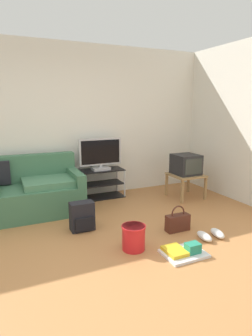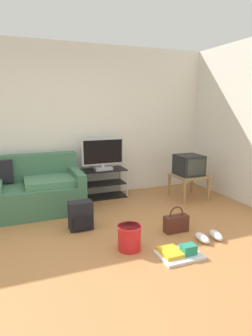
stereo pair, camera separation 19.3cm
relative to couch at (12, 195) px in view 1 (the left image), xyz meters
name	(u,v)px [view 1 (the left image)]	position (x,y,z in m)	size (l,w,h in m)	color
ground_plane	(91,268)	(0.65, -1.88, -0.34)	(9.00, 9.80, 0.02)	#B27542
wall_back	(45,123)	(0.65, 0.57, 1.02)	(9.00, 0.10, 2.70)	silver
wall_right	(252,124)	(3.70, -1.04, 1.02)	(0.10, 3.60, 2.70)	silver
couch	(12,195)	(0.00, 0.00, 0.00)	(2.06, 0.89, 0.87)	#3D6B4C
tv_stand	(101,184)	(1.52, 0.28, -0.07)	(0.83, 0.39, 0.52)	black
flat_tv	(100,154)	(1.52, 0.25, 0.47)	(0.77, 0.22, 0.57)	#B2B2B7
side_table	(186,177)	(2.93, -0.36, 0.04)	(0.56, 0.56, 0.44)	#9E7A4C
crt_tv	(186,164)	(2.93, -0.35, 0.28)	(0.43, 0.44, 0.36)	#232326
backpack	(82,216)	(0.82, -0.96, -0.14)	(0.31, 0.26, 0.39)	black
handbag	(178,222)	(1.98, -1.51, -0.21)	(0.33, 0.13, 0.35)	#4C2319
cleaning_bucket	(134,237)	(1.22, -1.72, -0.17)	(0.28, 0.28, 0.29)	red
sneakers_pair	(211,235)	(2.24, -1.87, -0.29)	(0.36, 0.28, 0.09)	white
floor_tray	(184,252)	(1.67, -2.07, -0.29)	(0.47, 0.36, 0.14)	silver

